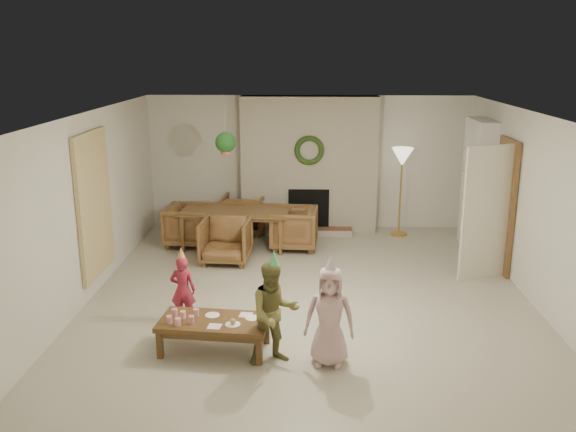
{
  "coord_description": "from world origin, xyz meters",
  "views": [
    {
      "loc": [
        -0.04,
        -7.8,
        3.29
      ],
      "look_at": [
        -0.3,
        0.4,
        1.05
      ],
      "focal_mm": 37.87,
      "sensor_mm": 36.0,
      "label": 1
    }
  ],
  "objects_px": {
    "child_red": "(183,290)",
    "dining_chair_near": "(226,241)",
    "dining_chair_far": "(243,214)",
    "dining_chair_right": "(294,228)",
    "dining_chair_left": "(189,225)",
    "child_plaid": "(274,313)",
    "child_pink": "(330,317)",
    "coffee_table_top": "(214,322)",
    "dining_table": "(235,228)"
  },
  "relations": [
    {
      "from": "child_red",
      "to": "dining_chair_near",
      "type": "bearing_deg",
      "value": -93.56
    },
    {
      "from": "dining_chair_far",
      "to": "dining_chair_right",
      "type": "height_order",
      "value": "same"
    },
    {
      "from": "dining_chair_far",
      "to": "dining_chair_left",
      "type": "distance_m",
      "value": 1.14
    },
    {
      "from": "child_plaid",
      "to": "child_pink",
      "type": "relative_size",
      "value": 1.04
    },
    {
      "from": "dining_chair_near",
      "to": "coffee_table_top",
      "type": "xyz_separation_m",
      "value": [
        0.26,
        -2.99,
        -0.01
      ]
    },
    {
      "from": "dining_chair_left",
      "to": "child_red",
      "type": "bearing_deg",
      "value": -166.6
    },
    {
      "from": "child_plaid",
      "to": "dining_chair_near",
      "type": "bearing_deg",
      "value": 87.2
    },
    {
      "from": "dining_chair_near",
      "to": "dining_chair_left",
      "type": "xyz_separation_m",
      "value": [
        -0.75,
        0.86,
        0.0
      ]
    },
    {
      "from": "dining_chair_left",
      "to": "child_plaid",
      "type": "distance_m",
      "value": 4.43
    },
    {
      "from": "child_red",
      "to": "dining_chair_right",
      "type": "bearing_deg",
      "value": -111.08
    },
    {
      "from": "dining_chair_right",
      "to": "child_plaid",
      "type": "bearing_deg",
      "value": 2.32
    },
    {
      "from": "dining_chair_far",
      "to": "coffee_table_top",
      "type": "xyz_separation_m",
      "value": [
        0.14,
        -4.61,
        -0.01
      ]
    },
    {
      "from": "dining_chair_left",
      "to": "dining_chair_near",
      "type": "bearing_deg",
      "value": -135.0
    },
    {
      "from": "dining_table",
      "to": "dining_chair_far",
      "type": "relative_size",
      "value": 2.34
    },
    {
      "from": "child_red",
      "to": "coffee_table_top",
      "type": "bearing_deg",
      "value": 126.5
    },
    {
      "from": "dining_chair_far",
      "to": "child_plaid",
      "type": "distance_m",
      "value": 4.91
    },
    {
      "from": "dining_table",
      "to": "dining_chair_left",
      "type": "relative_size",
      "value": 2.34
    },
    {
      "from": "dining_table",
      "to": "child_plaid",
      "type": "bearing_deg",
      "value": -73.51
    },
    {
      "from": "dining_chair_far",
      "to": "dining_chair_right",
      "type": "relative_size",
      "value": 1.0
    },
    {
      "from": "dining_chair_far",
      "to": "dining_chair_left",
      "type": "relative_size",
      "value": 1.0
    },
    {
      "from": "child_pink",
      "to": "dining_chair_left",
      "type": "bearing_deg",
      "value": 126.05
    },
    {
      "from": "dining_chair_right",
      "to": "child_plaid",
      "type": "relative_size",
      "value": 0.68
    },
    {
      "from": "dining_chair_near",
      "to": "child_red",
      "type": "xyz_separation_m",
      "value": [
        -0.24,
        -2.26,
        0.08
      ]
    },
    {
      "from": "dining_chair_left",
      "to": "child_pink",
      "type": "xyz_separation_m",
      "value": [
        2.29,
        -4.11,
        0.19
      ]
    },
    {
      "from": "dining_chair_far",
      "to": "coffee_table_top",
      "type": "height_order",
      "value": "dining_chair_far"
    },
    {
      "from": "dining_table",
      "to": "dining_chair_far",
      "type": "distance_m",
      "value": 0.81
    },
    {
      "from": "coffee_table_top",
      "to": "child_plaid",
      "type": "relative_size",
      "value": 1.07
    },
    {
      "from": "dining_chair_left",
      "to": "child_pink",
      "type": "height_order",
      "value": "child_pink"
    },
    {
      "from": "dining_table",
      "to": "dining_chair_far",
      "type": "height_order",
      "value": "dining_chair_far"
    },
    {
      "from": "dining_chair_near",
      "to": "dining_chair_far",
      "type": "xyz_separation_m",
      "value": [
        0.12,
        1.61,
        0.0
      ]
    },
    {
      "from": "dining_chair_far",
      "to": "child_red",
      "type": "relative_size",
      "value": 0.91
    },
    {
      "from": "dining_table",
      "to": "child_pink",
      "type": "relative_size",
      "value": 1.67
    },
    {
      "from": "dining_table",
      "to": "child_plaid",
      "type": "distance_m",
      "value": 4.13
    },
    {
      "from": "dining_chair_far",
      "to": "child_pink",
      "type": "height_order",
      "value": "child_pink"
    },
    {
      "from": "dining_chair_far",
      "to": "dining_chair_right",
      "type": "bearing_deg",
      "value": 141.34
    },
    {
      "from": "dining_chair_far",
      "to": "child_pink",
      "type": "xyz_separation_m",
      "value": [
        1.42,
        -4.86,
        0.19
      ]
    },
    {
      "from": "child_red",
      "to": "child_pink",
      "type": "height_order",
      "value": "child_pink"
    },
    {
      "from": "dining_chair_near",
      "to": "child_plaid",
      "type": "relative_size",
      "value": 0.68
    },
    {
      "from": "dining_chair_near",
      "to": "dining_chair_left",
      "type": "bearing_deg",
      "value": 135.0
    },
    {
      "from": "dining_chair_right",
      "to": "coffee_table_top",
      "type": "bearing_deg",
      "value": -8.18
    },
    {
      "from": "dining_chair_far",
      "to": "dining_chair_right",
      "type": "xyz_separation_m",
      "value": [
        0.95,
        -0.88,
        0.0
      ]
    },
    {
      "from": "dining_chair_right",
      "to": "dining_chair_far",
      "type": "bearing_deg",
      "value": -128.66
    },
    {
      "from": "dining_chair_near",
      "to": "dining_chair_right",
      "type": "bearing_deg",
      "value": 38.66
    },
    {
      "from": "dining_table",
      "to": "coffee_table_top",
      "type": "distance_m",
      "value": 3.8
    },
    {
      "from": "dining_table",
      "to": "coffee_table_top",
      "type": "bearing_deg",
      "value": -82.92
    },
    {
      "from": "child_plaid",
      "to": "child_pink",
      "type": "distance_m",
      "value": 0.59
    },
    {
      "from": "dining_table",
      "to": "dining_chair_right",
      "type": "height_order",
      "value": "dining_chair_right"
    },
    {
      "from": "child_pink",
      "to": "dining_table",
      "type": "bearing_deg",
      "value": 117.02
    },
    {
      "from": "dining_table",
      "to": "child_red",
      "type": "relative_size",
      "value": 2.12
    },
    {
      "from": "dining_chair_right",
      "to": "dining_table",
      "type": "bearing_deg",
      "value": -90.0
    }
  ]
}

